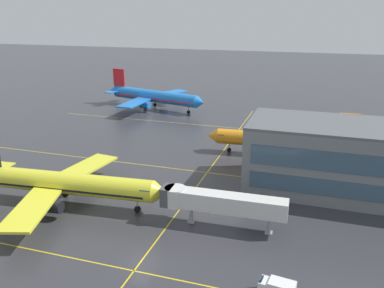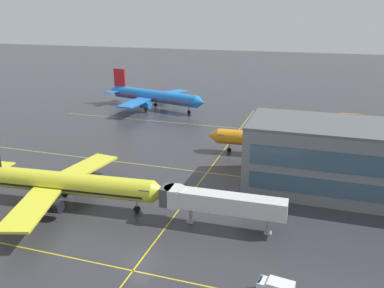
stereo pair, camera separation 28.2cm
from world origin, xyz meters
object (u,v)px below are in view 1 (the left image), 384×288
object	(u,v)px
airliner_second_row	(284,141)
service_truck_red_van	(277,288)
airliner_third_row	(153,96)
jet_bridge	(214,202)
airliner_front_gate	(63,183)

from	to	relation	value
airliner_second_row	service_truck_red_van	bearing A→B (deg)	-85.37
airliner_third_row	jet_bridge	distance (m)	79.99
airliner_third_row	service_truck_red_van	bearing A→B (deg)	-58.58
service_truck_red_van	airliner_front_gate	bearing A→B (deg)	161.26
service_truck_red_van	jet_bridge	size ratio (longest dim) A/B	0.22
jet_bridge	airliner_front_gate	bearing A→B (deg)	-178.11
airliner_third_row	jet_bridge	size ratio (longest dim) A/B	2.03
airliner_front_gate	jet_bridge	xyz separation A→B (m)	(26.01, 0.86, 0.17)
airliner_front_gate	airliner_second_row	bearing A→B (deg)	46.96
airliner_front_gate	jet_bridge	distance (m)	26.03
service_truck_red_van	airliner_third_row	bearing A→B (deg)	121.42
airliner_third_row	airliner_front_gate	bearing A→B (deg)	-79.09
airliner_front_gate	airliner_third_row	size ratio (longest dim) A/B	0.93
airliner_second_row	jet_bridge	size ratio (longest dim) A/B	1.81
airliner_second_row	service_truck_red_van	world-z (taller)	airliner_second_row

